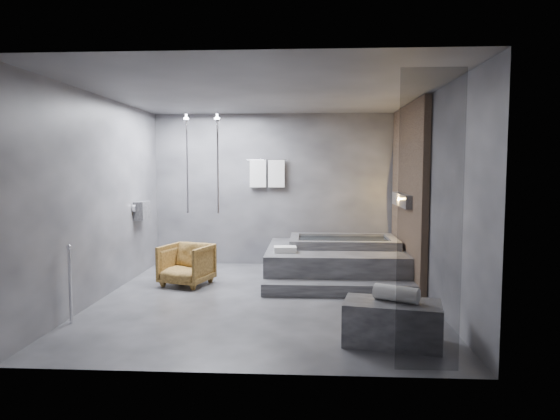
{
  "coord_description": "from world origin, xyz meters",
  "views": [
    {
      "loc": [
        0.61,
        -6.74,
        1.82
      ],
      "look_at": [
        0.21,
        0.3,
        1.21
      ],
      "focal_mm": 32.0,
      "sensor_mm": 36.0,
      "label": 1
    }
  ],
  "objects": [
    {
      "name": "tub_step",
      "position": [
        1.05,
        0.27,
        0.09
      ],
      "size": [
        2.2,
        0.36,
        0.18
      ],
      "primitive_type": "cube",
      "color": "#343336",
      "rests_on": "ground"
    },
    {
      "name": "deck_towel",
      "position": [
        0.25,
        0.91,
        0.55
      ],
      "size": [
        0.36,
        0.28,
        0.09
      ],
      "primitive_type": "cube",
      "rotation": [
        0.0,
        0.0,
        0.09
      ],
      "color": "silver",
      "rests_on": "tub_deck"
    },
    {
      "name": "room",
      "position": [
        0.4,
        0.24,
        1.73
      ],
      "size": [
        5.0,
        5.04,
        2.82
      ],
      "color": "#2E2E31",
      "rests_on": "ground"
    },
    {
      "name": "rolled_towel",
      "position": [
        1.52,
        -1.65,
        0.52
      ],
      "size": [
        0.48,
        0.37,
        0.17
      ],
      "primitive_type": "cylinder",
      "rotation": [
        0.0,
        1.57,
        -0.52
      ],
      "color": "silver",
      "rests_on": "concrete_bench"
    },
    {
      "name": "concrete_bench",
      "position": [
        1.48,
        -1.67,
        0.22
      ],
      "size": [
        1.06,
        0.72,
        0.44
      ],
      "primitive_type": "cube",
      "rotation": [
        0.0,
        0.0,
        -0.2
      ],
      "color": "#323235",
      "rests_on": "ground"
    },
    {
      "name": "tub_deck",
      "position": [
        1.05,
        1.45,
        0.25
      ],
      "size": [
        2.2,
        2.0,
        0.5
      ],
      "primitive_type": "cube",
      "color": "#343336",
      "rests_on": "ground"
    },
    {
      "name": "driftwood_chair",
      "position": [
        -1.27,
        0.77,
        0.32
      ],
      "size": [
        0.86,
        0.88,
        0.64
      ],
      "primitive_type": "imported",
      "rotation": [
        0.0,
        0.0,
        -0.31
      ],
      "color": "#4D3313",
      "rests_on": "ground"
    }
  ]
}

